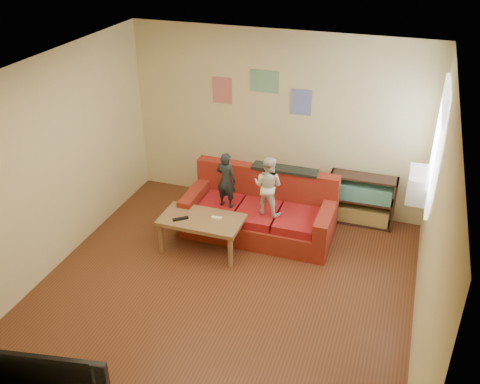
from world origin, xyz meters
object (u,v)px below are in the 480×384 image
(sofa, at_px, (260,213))
(child_b, at_px, (268,186))
(child_a, at_px, (226,180))
(television, at_px, (50,375))
(file_box, at_px, (294,235))
(bookshelf, at_px, (361,202))
(coffee_table, at_px, (202,223))

(sofa, relative_size, child_b, 2.49)
(child_a, bearing_deg, television, 95.01)
(file_box, bearing_deg, sofa, 160.29)
(child_b, bearing_deg, television, 87.36)
(child_b, height_order, bookshelf, child_b)
(child_a, distance_m, television, 3.67)
(child_b, relative_size, bookshelf, 0.88)
(television, bearing_deg, coffee_table, 79.07)
(coffee_table, xyz_separation_m, television, (-0.04, -3.15, 0.38))
(bookshelf, bearing_deg, file_box, -130.98)
(sofa, height_order, file_box, sofa)
(sofa, bearing_deg, child_b, -49.26)
(child_a, height_order, coffee_table, child_a)
(child_a, xyz_separation_m, child_b, (0.60, 0.00, 0.01))
(sofa, height_order, bookshelf, sofa)
(sofa, distance_m, child_a, 0.72)
(child_a, height_order, child_b, child_b)
(bookshelf, bearing_deg, coffee_table, -144.27)
(bookshelf, bearing_deg, sofa, -151.82)
(coffee_table, height_order, file_box, coffee_table)
(sofa, relative_size, file_box, 4.61)
(child_b, distance_m, bookshelf, 1.57)
(sofa, xyz_separation_m, bookshelf, (1.33, 0.71, 0.03))
(sofa, distance_m, file_box, 0.60)
(sofa, bearing_deg, bookshelf, 28.18)
(sofa, bearing_deg, file_box, -19.71)
(child_b, bearing_deg, file_box, -173.50)
(child_b, distance_m, television, 3.75)
(child_b, distance_m, coffee_table, 1.02)
(child_a, distance_m, file_box, 1.21)
(coffee_table, relative_size, file_box, 2.43)
(sofa, xyz_separation_m, child_b, (0.15, -0.17, 0.55))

